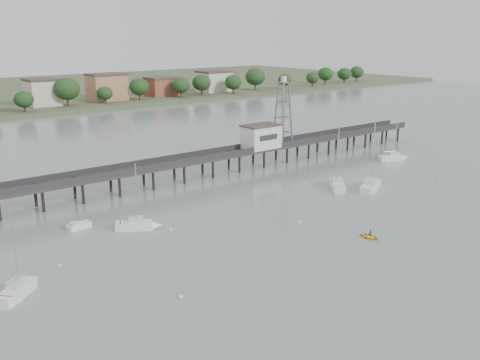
# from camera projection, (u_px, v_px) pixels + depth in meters

# --- Properties ---
(ground_plane) EXTENTS (500.00, 500.00, 0.00)m
(ground_plane) POSITION_uv_depth(u_px,v_px,m) (437.00, 300.00, 60.08)
(ground_plane) COLOR slate
(ground_plane) RESTS_ON ground
(pier) EXTENTS (150.00, 5.00, 5.50)m
(pier) POSITION_uv_depth(u_px,v_px,m) (164.00, 166.00, 104.43)
(pier) COLOR #2D2823
(pier) RESTS_ON ground
(pier_building) EXTENTS (8.40, 5.40, 5.30)m
(pier_building) POSITION_uv_depth(u_px,v_px,m) (261.00, 136.00, 118.58)
(pier_building) COLOR silver
(pier_building) RESTS_ON ground
(lattice_tower) EXTENTS (3.20, 3.20, 15.50)m
(lattice_tower) POSITION_uv_depth(u_px,v_px,m) (283.00, 114.00, 121.27)
(lattice_tower) COLOR slate
(lattice_tower) RESTS_ON ground
(sailboat_c) EXTENTS (6.93, 7.72, 13.34)m
(sailboat_c) POSITION_uv_depth(u_px,v_px,m) (336.00, 184.00, 103.71)
(sailboat_c) COLOR white
(sailboat_c) RESTS_ON ground
(sailboat_d) EXTENTS (9.08, 6.23, 14.56)m
(sailboat_d) POSITION_uv_depth(u_px,v_px,m) (372.00, 185.00, 103.03)
(sailboat_d) COLOR white
(sailboat_d) RESTS_ON ground
(sailboat_b) EXTENTS (6.48, 4.79, 10.76)m
(sailboat_b) POSITION_uv_depth(u_px,v_px,m) (142.00, 225.00, 81.32)
(sailboat_b) COLOR white
(sailboat_b) RESTS_ON ground
(sailboat_a) EXTENTS (6.25, 5.86, 11.14)m
(sailboat_a) POSITION_uv_depth(u_px,v_px,m) (22.00, 287.00, 61.60)
(sailboat_a) COLOR white
(sailboat_a) RESTS_ON ground
(sailboat_e) EXTENTS (7.19, 4.59, 11.61)m
(sailboat_e) POSITION_uv_depth(u_px,v_px,m) (397.00, 157.00, 125.17)
(sailboat_e) COLOR white
(sailboat_e) RESTS_ON ground
(white_tender) EXTENTS (3.79, 2.06, 1.40)m
(white_tender) POSITION_uv_depth(u_px,v_px,m) (79.00, 226.00, 81.64)
(white_tender) COLOR white
(white_tender) RESTS_ON ground
(yellow_dinghy) EXTENTS (2.08, 0.69, 2.87)m
(yellow_dinghy) POSITION_uv_depth(u_px,v_px,m) (370.00, 238.00, 78.11)
(yellow_dinghy) COLOR yellow
(yellow_dinghy) RESTS_ON ground
(dinghy_occupant) EXTENTS (0.59, 1.06, 0.24)m
(dinghy_occupant) POSITION_uv_depth(u_px,v_px,m) (370.00, 238.00, 78.11)
(dinghy_occupant) COLOR black
(dinghy_occupant) RESTS_ON ground
(mooring_buoys) EXTENTS (75.01, 29.68, 0.39)m
(mooring_buoys) POSITION_uv_depth(u_px,v_px,m) (237.00, 222.00, 84.51)
(mooring_buoys) COLOR beige
(mooring_buoys) RESTS_ON ground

